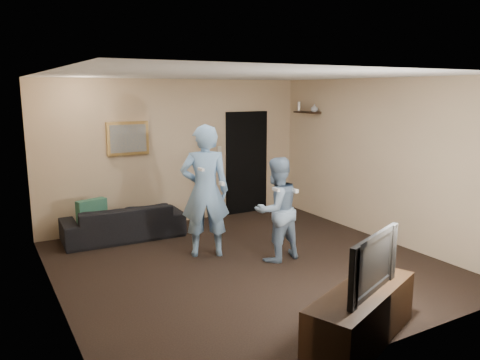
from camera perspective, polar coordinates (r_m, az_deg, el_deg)
ground at (r=6.70m, az=0.84°, el=-10.19°), size 5.00×5.00×0.00m
ceiling at (r=6.25m, az=0.91°, el=12.65°), size 5.00×5.00×0.04m
wall_back at (r=8.56m, az=-7.68°, el=3.38°), size 5.00×0.04×2.60m
wall_front at (r=4.43m, az=17.62°, el=-4.15°), size 5.00×0.04×2.60m
wall_left at (r=5.53m, az=-22.03°, el=-1.49°), size 0.04×5.00×2.60m
wall_right at (r=7.90m, az=16.70°, el=2.38°), size 0.04×5.00×2.60m
sofa at (r=7.94m, az=-14.03°, el=-4.98°), size 1.96×0.83×0.56m
throw_pillow at (r=7.77m, az=-17.60°, el=-3.98°), size 0.49×0.27×0.47m
painting_frame at (r=8.21m, az=-13.51°, el=4.96°), size 0.72×0.05×0.57m
painting_canvas at (r=8.19m, az=-13.46°, el=4.94°), size 0.62×0.01×0.47m
doorway at (r=9.22m, az=0.81°, el=2.13°), size 0.90×0.06×2.00m
light_switch at (r=8.89m, az=-2.54°, el=3.74°), size 0.08×0.02×0.12m
wall_shelf at (r=9.09m, az=8.17°, el=8.17°), size 0.20×0.60×0.03m
shelf_vase at (r=8.92m, az=9.06°, el=8.65°), size 0.17×0.17×0.14m
shelf_figurine at (r=9.29m, az=7.20°, el=8.90°), size 0.06×0.06×0.18m
tv_console at (r=4.87m, az=14.54°, el=-15.80°), size 1.60×1.03×0.55m
television at (r=4.65m, az=14.87°, el=-9.61°), size 0.98×0.50×0.58m
wii_player_left at (r=6.79m, az=-4.28°, el=-1.37°), size 0.83×0.69×1.94m
wii_player_right at (r=6.66m, az=4.46°, el=-3.59°), size 0.78×0.64×1.49m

